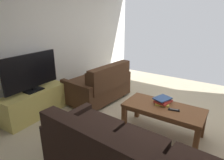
% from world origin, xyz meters
% --- Properties ---
extents(ground_plane, '(4.90, 5.78, 0.01)m').
position_xyz_m(ground_plane, '(0.00, 0.00, -0.00)').
color(ground_plane, beige).
extents(wall_right, '(0.12, 5.78, 2.54)m').
position_xyz_m(wall_right, '(2.45, 0.00, 1.27)').
color(wall_right, white).
rests_on(wall_right, ground).
extents(loveseat_near, '(0.94, 1.39, 0.84)m').
position_xyz_m(loveseat_near, '(1.54, -0.42, 0.35)').
color(loveseat_near, black).
rests_on(loveseat_near, ground).
extents(coffee_table, '(1.19, 0.56, 0.46)m').
position_xyz_m(coffee_table, '(0.01, 0.01, 0.39)').
color(coffee_table, brown).
rests_on(coffee_table, ground).
extents(tv_stand, '(0.42, 1.22, 0.50)m').
position_xyz_m(tv_stand, '(2.13, 0.76, 0.25)').
color(tv_stand, '#D8C666').
rests_on(tv_stand, ground).
extents(flat_tv, '(0.21, 1.04, 0.67)m').
position_xyz_m(flat_tv, '(2.13, 0.76, 0.85)').
color(flat_tv, black).
rests_on(flat_tv, tv_stand).
extents(book_stack, '(0.28, 0.33, 0.10)m').
position_xyz_m(book_stack, '(0.07, -0.10, 0.51)').
color(book_stack, '#E0CC4C').
rests_on(book_stack, coffee_table).
extents(tv_remote, '(0.17, 0.08, 0.02)m').
position_xyz_m(tv_remote, '(-0.15, 0.04, 0.47)').
color(tv_remote, black).
rests_on(tv_remote, coffee_table).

